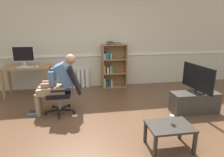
{
  "coord_description": "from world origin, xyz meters",
  "views": [
    {
      "loc": [
        -0.51,
        -3.02,
        1.79
      ],
      "look_at": [
        0.15,
        0.85,
        0.7
      ],
      "focal_mm": 31.61,
      "sensor_mm": 36.0,
      "label": 1
    }
  ],
  "objects_px": {
    "computer_mouse": "(37,66)",
    "radiator": "(76,78)",
    "person_seated": "(57,83)",
    "drinking_glass": "(172,119)",
    "computer_desk": "(27,71)",
    "tv_stand": "(194,102)",
    "bookshelf": "(113,66)",
    "keyboard": "(26,67)",
    "office_chair": "(66,88)",
    "coffee_table": "(170,129)",
    "tv_screen": "(197,78)",
    "imac_monitor": "(23,55)"
  },
  "relations": [
    {
      "from": "imac_monitor",
      "to": "person_seated",
      "type": "distance_m",
      "value": 1.66
    },
    {
      "from": "computer_mouse",
      "to": "office_chair",
      "type": "xyz_separation_m",
      "value": [
        0.75,
        -1.13,
        -0.25
      ]
    },
    {
      "from": "person_seated",
      "to": "tv_stand",
      "type": "xyz_separation_m",
      "value": [
        2.8,
        -0.44,
        -0.44
      ]
    },
    {
      "from": "tv_stand",
      "to": "tv_screen",
      "type": "relative_size",
      "value": 1.1
    },
    {
      "from": "office_chair",
      "to": "computer_mouse",
      "type": "bearing_deg",
      "value": -145.73
    },
    {
      "from": "computer_desk",
      "to": "office_chair",
      "type": "bearing_deg",
      "value": -50.54
    },
    {
      "from": "keyboard",
      "to": "radiator",
      "type": "relative_size",
      "value": 0.57
    },
    {
      "from": "bookshelf",
      "to": "radiator",
      "type": "xyz_separation_m",
      "value": [
        -1.04,
        0.1,
        -0.35
      ]
    },
    {
      "from": "imac_monitor",
      "to": "bookshelf",
      "type": "bearing_deg",
      "value": 5.34
    },
    {
      "from": "computer_desk",
      "to": "tv_screen",
      "type": "height_order",
      "value": "tv_screen"
    },
    {
      "from": "tv_stand",
      "to": "computer_desk",
      "type": "bearing_deg",
      "value": 155.16
    },
    {
      "from": "coffee_table",
      "to": "bookshelf",
      "type": "bearing_deg",
      "value": 95.8
    },
    {
      "from": "bookshelf",
      "to": "person_seated",
      "type": "xyz_separation_m",
      "value": [
        -1.41,
        -1.54,
        0.03
      ]
    },
    {
      "from": "radiator",
      "to": "coffee_table",
      "type": "xyz_separation_m",
      "value": [
        1.35,
        -3.17,
        0.05
      ]
    },
    {
      "from": "computer_mouse",
      "to": "person_seated",
      "type": "bearing_deg",
      "value": -63.09
    },
    {
      "from": "person_seated",
      "to": "tv_stand",
      "type": "bearing_deg",
      "value": 81.81
    },
    {
      "from": "drinking_glass",
      "to": "computer_desk",
      "type": "bearing_deg",
      "value": 133.68
    },
    {
      "from": "person_seated",
      "to": "drinking_glass",
      "type": "relative_size",
      "value": 9.34
    },
    {
      "from": "bookshelf",
      "to": "coffee_table",
      "type": "distance_m",
      "value": 3.1
    },
    {
      "from": "imac_monitor",
      "to": "tv_screen",
      "type": "height_order",
      "value": "imac_monitor"
    },
    {
      "from": "computer_desk",
      "to": "bookshelf",
      "type": "bearing_deg",
      "value": 7.43
    },
    {
      "from": "bookshelf",
      "to": "person_seated",
      "type": "relative_size",
      "value": 1.08
    },
    {
      "from": "computer_mouse",
      "to": "office_chair",
      "type": "bearing_deg",
      "value": -56.49
    },
    {
      "from": "imac_monitor",
      "to": "office_chair",
      "type": "distance_m",
      "value": 1.8
    },
    {
      "from": "radiator",
      "to": "office_chair",
      "type": "height_order",
      "value": "office_chair"
    },
    {
      "from": "imac_monitor",
      "to": "computer_mouse",
      "type": "bearing_deg",
      "value": -29.95
    },
    {
      "from": "tv_screen",
      "to": "person_seated",
      "type": "bearing_deg",
      "value": 74.83
    },
    {
      "from": "computer_desk",
      "to": "coffee_table",
      "type": "xyz_separation_m",
      "value": [
        2.57,
        -2.78,
        -0.32
      ]
    },
    {
      "from": "bookshelf",
      "to": "radiator",
      "type": "relative_size",
      "value": 1.87
    },
    {
      "from": "computer_mouse",
      "to": "radiator",
      "type": "xyz_separation_m",
      "value": [
        0.94,
        0.51,
        -0.5
      ]
    },
    {
      "from": "computer_desk",
      "to": "tv_stand",
      "type": "height_order",
      "value": "computer_desk"
    },
    {
      "from": "bookshelf",
      "to": "tv_stand",
      "type": "height_order",
      "value": "bookshelf"
    },
    {
      "from": "radiator",
      "to": "drinking_glass",
      "type": "xyz_separation_m",
      "value": [
        1.4,
        -3.13,
        0.17
      ]
    },
    {
      "from": "tv_stand",
      "to": "drinking_glass",
      "type": "relative_size",
      "value": 7.43
    },
    {
      "from": "bookshelf",
      "to": "tv_screen",
      "type": "height_order",
      "value": "bookshelf"
    },
    {
      "from": "bookshelf",
      "to": "drinking_glass",
      "type": "bearing_deg",
      "value": -83.35
    },
    {
      "from": "imac_monitor",
      "to": "bookshelf",
      "type": "distance_m",
      "value": 2.37
    },
    {
      "from": "keyboard",
      "to": "drinking_glass",
      "type": "bearing_deg",
      "value": -44.99
    },
    {
      "from": "computer_mouse",
      "to": "tv_stand",
      "type": "xyz_separation_m",
      "value": [
        3.37,
        -1.57,
        -0.56
      ]
    },
    {
      "from": "computer_desk",
      "to": "drinking_glass",
      "type": "bearing_deg",
      "value": -46.32
    },
    {
      "from": "bookshelf",
      "to": "computer_desk",
      "type": "bearing_deg",
      "value": -172.57
    },
    {
      "from": "coffee_table",
      "to": "drinking_glass",
      "type": "height_order",
      "value": "drinking_glass"
    },
    {
      "from": "imac_monitor",
      "to": "drinking_glass",
      "type": "height_order",
      "value": "imac_monitor"
    },
    {
      "from": "person_seated",
      "to": "computer_mouse",
      "type": "bearing_deg",
      "value": -152.33
    },
    {
      "from": "computer_mouse",
      "to": "tv_screen",
      "type": "height_order",
      "value": "tv_screen"
    },
    {
      "from": "radiator",
      "to": "tv_stand",
      "type": "relative_size",
      "value": 0.72
    },
    {
      "from": "computer_mouse",
      "to": "coffee_table",
      "type": "xyz_separation_m",
      "value": [
        2.29,
        -2.66,
        -0.45
      ]
    },
    {
      "from": "radiator",
      "to": "tv_screen",
      "type": "bearing_deg",
      "value": -40.51
    },
    {
      "from": "office_chair",
      "to": "tv_stand",
      "type": "xyz_separation_m",
      "value": [
        2.62,
        -0.44,
        -0.31
      ]
    },
    {
      "from": "imac_monitor",
      "to": "keyboard",
      "type": "xyz_separation_m",
      "value": [
        0.08,
        -0.22,
        -0.28
      ]
    }
  ]
}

